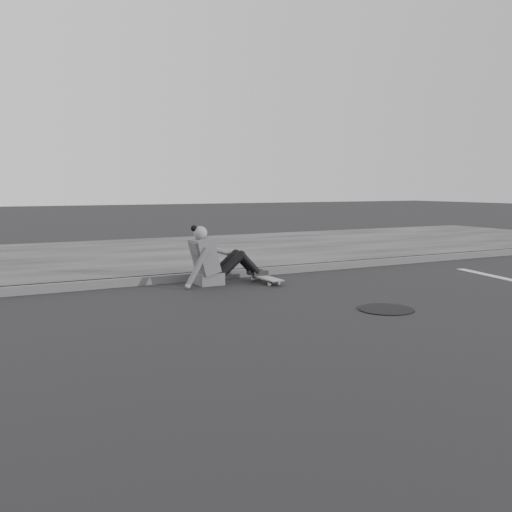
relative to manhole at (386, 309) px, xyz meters
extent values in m
plane|color=black|center=(-1.34, 0.41, -0.01)|extent=(80.00, 80.00, 0.00)
cube|color=#515151|center=(-1.34, 2.99, 0.05)|extent=(24.00, 0.16, 0.12)
cube|color=#3C3C3C|center=(-1.34, 6.01, 0.05)|extent=(24.00, 6.00, 0.12)
cylinder|color=black|center=(0.00, 0.00, 0.00)|extent=(0.64, 0.64, 0.01)
cylinder|color=#ABABA5|center=(-0.41, 2.05, 0.02)|extent=(0.03, 0.05, 0.05)
cylinder|color=#ABABA5|center=(-0.26, 2.05, 0.02)|extent=(0.03, 0.05, 0.05)
cylinder|color=#ABABA5|center=(-0.41, 2.57, 0.02)|extent=(0.03, 0.05, 0.05)
cylinder|color=#ABABA5|center=(-0.26, 2.57, 0.02)|extent=(0.03, 0.05, 0.05)
cube|color=#2D2D2F|center=(-0.33, 2.05, 0.05)|extent=(0.16, 0.04, 0.03)
cube|color=#2D2D2F|center=(-0.33, 2.57, 0.05)|extent=(0.16, 0.04, 0.03)
cube|color=slate|center=(-0.33, 2.31, 0.07)|extent=(0.20, 0.78, 0.02)
cube|color=#555557|center=(-1.13, 2.56, 0.08)|extent=(0.36, 0.34, 0.18)
cube|color=#555557|center=(-1.20, 2.56, 0.42)|extent=(0.37, 0.40, 0.57)
cube|color=#555557|center=(-1.33, 2.56, 0.54)|extent=(0.14, 0.30, 0.20)
cylinder|color=gray|center=(-1.25, 2.56, 0.66)|extent=(0.09, 0.09, 0.08)
sphere|color=gray|center=(-1.26, 2.56, 0.75)|extent=(0.20, 0.20, 0.20)
sphere|color=black|center=(-1.35, 2.58, 0.82)|extent=(0.09, 0.09, 0.09)
cylinder|color=black|center=(-0.82, 2.47, 0.28)|extent=(0.43, 0.13, 0.39)
cylinder|color=black|center=(-0.82, 2.65, 0.28)|extent=(0.43, 0.13, 0.39)
cylinder|color=black|center=(-0.52, 2.47, 0.27)|extent=(0.35, 0.11, 0.36)
cylinder|color=black|center=(-0.52, 2.65, 0.27)|extent=(0.35, 0.11, 0.36)
sphere|color=black|center=(-0.65, 2.47, 0.41)|extent=(0.13, 0.13, 0.13)
sphere|color=black|center=(-0.65, 2.65, 0.41)|extent=(0.13, 0.13, 0.13)
cube|color=black|center=(-0.33, 2.47, 0.12)|extent=(0.24, 0.08, 0.07)
cube|color=black|center=(-0.33, 2.65, 0.12)|extent=(0.24, 0.08, 0.07)
cylinder|color=#555557|center=(-1.40, 2.35, 0.28)|extent=(0.38, 0.08, 0.58)
sphere|color=gray|center=(-1.55, 2.34, 0.03)|extent=(0.08, 0.08, 0.08)
cylinder|color=#555557|center=(-0.96, 2.72, 0.48)|extent=(0.48, 0.08, 0.21)
camera|label=1|loc=(-4.37, -5.04, 1.41)|focal=40.00mm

